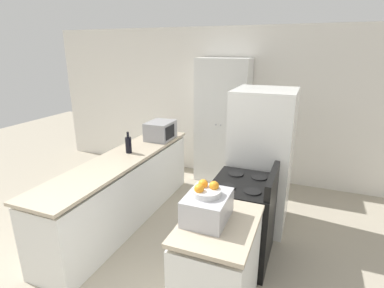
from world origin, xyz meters
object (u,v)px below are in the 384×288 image
at_px(pantry_cabinet, 222,122).
at_px(toaster_oven, 207,207).
at_px(refrigerator, 261,159).
at_px(fruit_bowl, 206,190).
at_px(microwave, 161,130).
at_px(stove, 242,220).
at_px(wine_bottle, 128,145).

relative_size(pantry_cabinet, toaster_oven, 5.01).
bearing_deg(refrigerator, fruit_bowl, -96.41).
distance_m(refrigerator, toaster_oven, 1.63).
height_order(refrigerator, microwave, refrigerator).
bearing_deg(fruit_bowl, stove, 80.41).
relative_size(pantry_cabinet, wine_bottle, 7.27).
distance_m(stove, wine_bottle, 1.77).
bearing_deg(toaster_oven, pantry_cabinet, 104.01).
distance_m(stove, fruit_bowl, 1.08).
xyz_separation_m(pantry_cabinet, microwave, (-0.73, -0.87, -0.01)).
bearing_deg(pantry_cabinet, toaster_oven, -75.99).
xyz_separation_m(refrigerator, toaster_oven, (-0.17, -1.61, 0.12)).
relative_size(stove, fruit_bowl, 4.62).
bearing_deg(microwave, refrigerator, -10.04).
height_order(stove, refrigerator, refrigerator).
bearing_deg(stove, wine_bottle, 167.75).
bearing_deg(microwave, pantry_cabinet, 50.23).
xyz_separation_m(wine_bottle, toaster_oven, (1.52, -1.17, -0.00)).
height_order(pantry_cabinet, stove, pantry_cabinet).
bearing_deg(wine_bottle, refrigerator, 14.81).
relative_size(refrigerator, microwave, 3.85).
distance_m(wine_bottle, toaster_oven, 1.91).
distance_m(stove, microwave, 1.97).
xyz_separation_m(stove, refrigerator, (0.04, 0.80, 0.43)).
height_order(microwave, wine_bottle, wine_bottle).
distance_m(stove, refrigerator, 0.91).
bearing_deg(fruit_bowl, pantry_cabinet, 103.81).
height_order(refrigerator, wine_bottle, refrigerator).
height_order(stove, wine_bottle, wine_bottle).
relative_size(microwave, fruit_bowl, 2.01).
distance_m(pantry_cabinet, refrigerator, 1.45).
xyz_separation_m(refrigerator, wine_bottle, (-1.69, -0.45, 0.13)).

